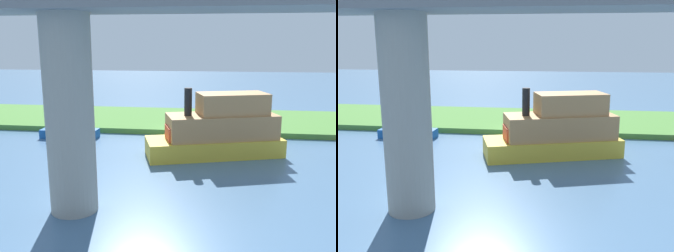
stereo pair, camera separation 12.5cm
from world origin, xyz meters
TOP-DOWN VIEW (x-y plane):
  - ground_plane at (0.00, 0.00)m, footprint 160.00×160.00m
  - grassy_bank at (0.00, -6.00)m, footprint 80.00×12.00m
  - bridge_pylon at (4.35, 16.42)m, footprint 2.38×2.38m
  - bridge_span at (4.35, 16.40)m, footprint 75.07×4.30m
  - person_on_bank at (-3.81, -2.17)m, footprint 0.49×0.49m
  - mooring_post at (9.70, -1.41)m, footprint 0.20×0.20m
  - motorboat_white at (-2.98, 5.75)m, footprint 10.76×6.24m
  - skiff_small at (10.53, 2.08)m, footprint 5.17×2.06m

SIDE VIEW (x-z plane):
  - ground_plane at x=0.00m, z-range 0.00..0.00m
  - grassy_bank at x=0.00m, z-range 0.00..0.50m
  - skiff_small at x=10.53m, z-range -0.24..1.45m
  - mooring_post at x=9.70m, z-range 0.50..1.38m
  - person_on_bank at x=-3.81m, z-range 0.51..1.90m
  - motorboat_white at x=-2.98m, z-range -0.68..4.54m
  - bridge_pylon at x=4.35m, z-range 0.00..9.83m
  - bridge_span at x=4.35m, z-range 8.70..11.95m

